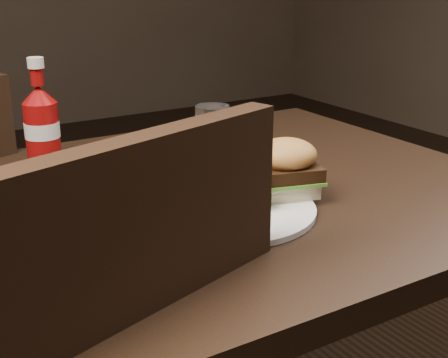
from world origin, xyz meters
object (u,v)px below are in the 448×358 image
plate (228,209)px  ketchup_bottle (43,136)px  dining_table (151,213)px  tumbler (213,133)px

plate → ketchup_bottle: size_ratio=2.18×
plate → dining_table: bearing=127.1°
dining_table → tumbler: tumbler is taller
ketchup_bottle → tumbler: bearing=-23.6°
dining_table → ketchup_bottle: (-0.09, 0.25, 0.08)m
dining_table → plate: (0.08, -0.10, 0.03)m
tumbler → dining_table: bearing=-145.9°
dining_table → tumbler: size_ratio=11.93×
dining_table → ketchup_bottle: 0.28m
tumbler → ketchup_bottle: bearing=156.4°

